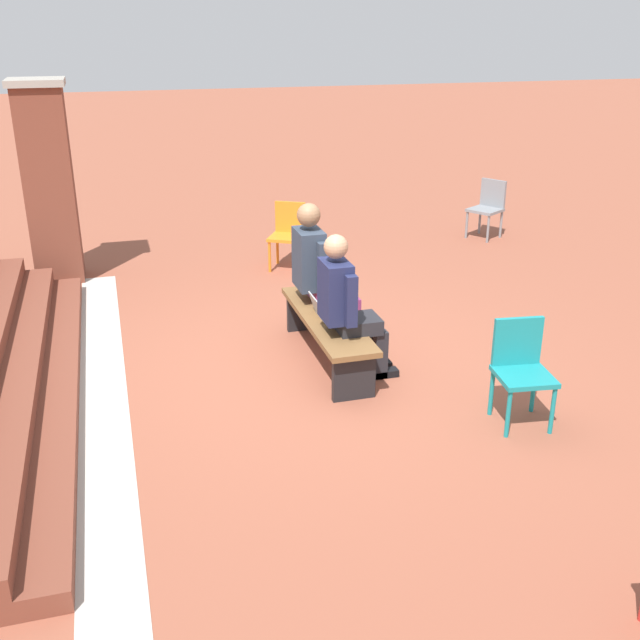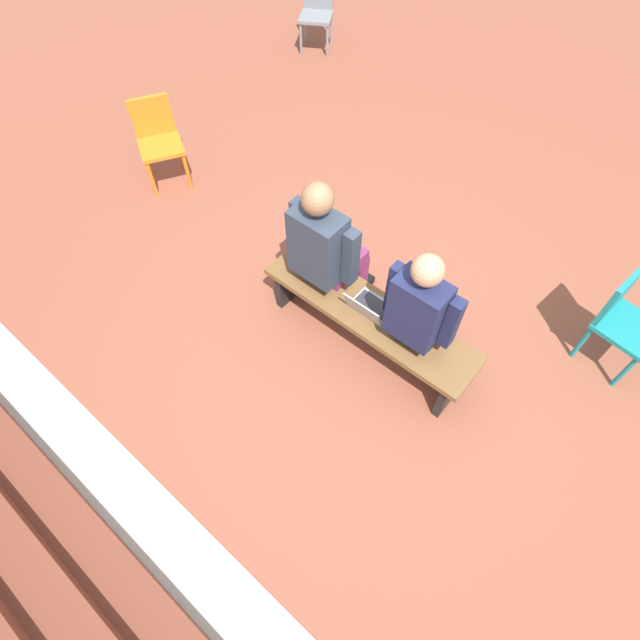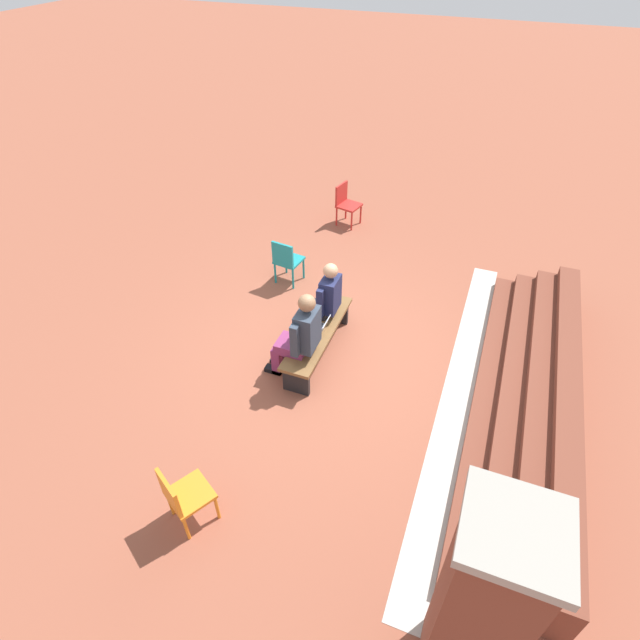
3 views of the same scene
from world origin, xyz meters
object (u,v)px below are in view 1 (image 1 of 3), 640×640
object	(u,v)px
person_adult	(320,270)
plastic_chair_mid_courtyard	(488,205)
plastic_chair_near_bench_right	(521,365)
person_student	(347,303)
laptop	(326,312)
plastic_chair_by_pillar	(288,231)
bench	(327,326)

from	to	relation	value
person_adult	plastic_chair_mid_courtyard	distance (m)	4.60
plastic_chair_near_bench_right	plastic_chair_mid_courtyard	world-z (taller)	same
person_student	laptop	size ratio (longest dim) A/B	4.19
plastic_chair_near_bench_right	plastic_chair_by_pillar	bearing A→B (deg)	10.39
bench	person_adult	distance (m)	0.62
laptop	person_student	bearing A→B (deg)	-168.40
laptop	plastic_chair_mid_courtyard	xyz separation A→B (m)	(3.52, -3.53, -0.02)
plastic_chair_mid_courtyard	person_adult	bearing A→B (deg)	131.39
person_student	plastic_chair_near_bench_right	world-z (taller)	person_student
laptop	plastic_chair_near_bench_right	world-z (taller)	plastic_chair_near_bench_right
person_student	plastic_chair_by_pillar	bearing A→B (deg)	-4.84
plastic_chair_mid_courtyard	plastic_chair_by_pillar	bearing A→B (deg)	100.69
person_adult	laptop	xyz separation A→B (m)	(-0.48, 0.08, -0.25)
plastic_chair_near_bench_right	plastic_chair_mid_courtyard	distance (m)	5.54
person_student	person_adult	distance (m)	0.87
bench	plastic_chair_by_pillar	distance (m)	2.94
person_adult	plastic_chair_near_bench_right	distance (m)	2.27
plastic_chair_near_bench_right	laptop	bearing A→B (deg)	38.05
bench	plastic_chair_mid_courtyard	distance (m)	4.98
person_adult	person_student	bearing A→B (deg)	179.71
laptop	plastic_chair_by_pillar	bearing A→B (deg)	-7.02
person_student	plastic_chair_by_pillar	world-z (taller)	person_student
bench	laptop	world-z (taller)	laptop
person_student	plastic_chair_near_bench_right	size ratio (longest dim) A/B	1.60
person_adult	plastic_chair_mid_courtyard	size ratio (longest dim) A/B	1.69
person_student	plastic_chair_near_bench_right	distance (m)	1.57
person_adult	plastic_chair_near_bench_right	xyz separation A→B (m)	(-1.97, -1.08, -0.27)
person_student	plastic_chair_by_pillar	distance (m)	3.32
person_student	plastic_chair_mid_courtyard	size ratio (longest dim) A/B	1.60
person_adult	laptop	size ratio (longest dim) A/B	4.43
plastic_chair_near_bench_right	plastic_chair_by_pillar	world-z (taller)	same
bench	person_adult	world-z (taller)	person_adult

